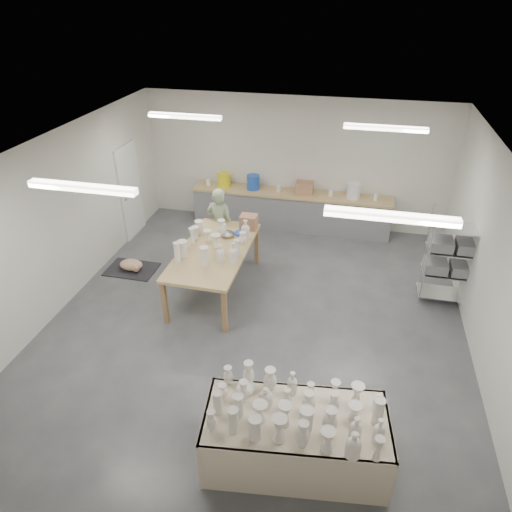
% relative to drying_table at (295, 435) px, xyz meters
% --- Properties ---
extents(room, '(8.00, 8.02, 3.00)m').
position_rel_drying_table_xyz_m(room, '(-1.15, 2.56, 1.62)').
color(room, '#424449').
rests_on(room, ground).
extents(back_counter, '(4.60, 0.60, 1.24)m').
position_rel_drying_table_xyz_m(back_counter, '(-1.05, 6.15, 0.05)').
color(back_counter, '#AA8752').
rests_on(back_counter, ground).
extents(wire_shelf, '(0.88, 0.48, 1.80)m').
position_rel_drying_table_xyz_m(wire_shelf, '(2.16, 3.87, 0.48)').
color(wire_shelf, silver).
rests_on(wire_shelf, ground).
extents(drying_table, '(2.26, 1.28, 1.12)m').
position_rel_drying_table_xyz_m(drying_table, '(0.00, 0.00, 0.00)').
color(drying_table, olive).
rests_on(drying_table, ground).
extents(work_table, '(1.23, 2.41, 1.27)m').
position_rel_drying_table_xyz_m(work_table, '(-1.96, 3.35, 0.47)').
color(work_table, '#AA8752').
rests_on(work_table, ground).
extents(rug, '(1.00, 0.70, 0.02)m').
position_rel_drying_table_xyz_m(rug, '(-3.90, 3.56, -0.43)').
color(rug, black).
rests_on(rug, ground).
extents(cat, '(0.56, 0.47, 0.21)m').
position_rel_drying_table_xyz_m(cat, '(-3.88, 3.54, -0.31)').
color(cat, white).
rests_on(cat, rug).
extents(potter, '(0.63, 0.47, 1.59)m').
position_rel_drying_table_xyz_m(potter, '(-2.24, 4.42, 0.36)').
color(potter, '#8DA580').
rests_on(potter, ground).
extents(red_stool, '(0.39, 0.39, 0.32)m').
position_rel_drying_table_xyz_m(red_stool, '(-2.24, 4.69, -0.15)').
color(red_stool, '#BA1A31').
rests_on(red_stool, ground).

